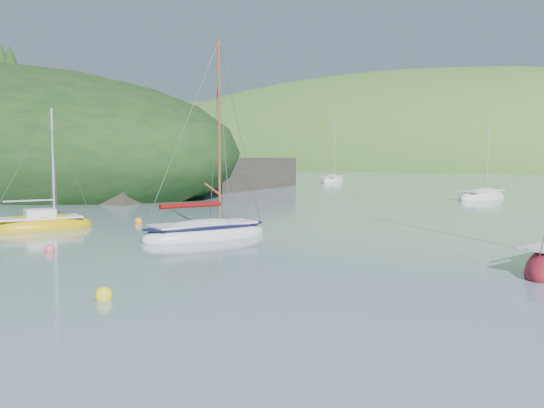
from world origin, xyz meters
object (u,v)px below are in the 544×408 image
Objects in this scene: daysailer_white at (206,233)px; sailboat_yellow at (42,226)px; distant_sloop_c at (332,181)px; distant_sloop_a at (482,198)px.

sailboat_yellow is (-9.22, -2.39, -0.05)m from daysailer_white.
distant_sloop_c is at bearing 127.87° from sailboat_yellow.
distant_sloop_a is (3.49, 32.44, -0.06)m from daysailer_white.
distant_sloop_c is at bearing 133.45° from daysailer_white.
daysailer_white reaches higher than distant_sloop_a.
daysailer_white is 32.63m from distant_sloop_a.
distant_sloop_c reaches higher than distant_sloop_a.
distant_sloop_a is at bearing 103.74° from daysailer_white.
sailboat_yellow is at bearing -97.13° from distant_sloop_a.
distant_sloop_a is at bearing 93.51° from sailboat_yellow.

